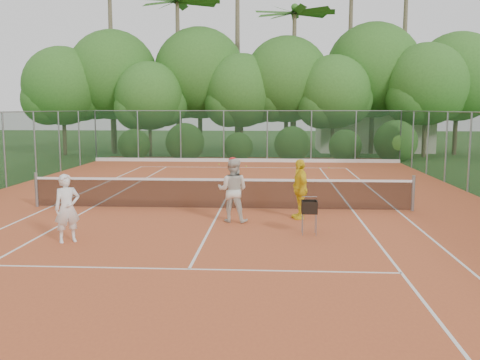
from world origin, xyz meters
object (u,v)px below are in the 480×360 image
player_white (67,208)px  player_center_grp (233,190)px  ball_hopper (309,208)px  player_yellow (300,189)px

player_white → player_center_grp: player_center_grp is taller
ball_hopper → player_white: bearing=-165.9°
player_white → ball_hopper: (5.74, 1.14, -0.13)m
player_center_grp → ball_hopper: player_center_grp is taller
player_white → player_center_grp: 4.49m
player_white → player_yellow: 6.38m
player_yellow → player_center_grp: bearing=-90.3°
player_yellow → ball_hopper: (0.15, -1.93, -0.18)m
player_yellow → ball_hopper: bearing=-12.2°
player_yellow → ball_hopper: 1.95m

